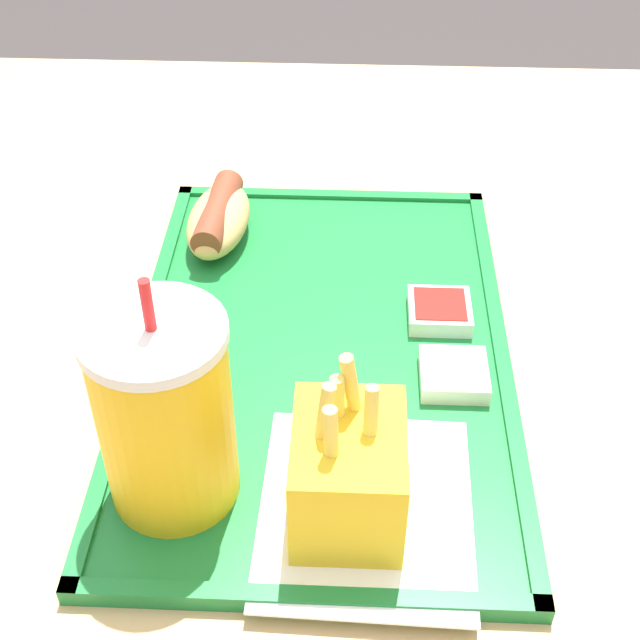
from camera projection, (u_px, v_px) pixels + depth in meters
The scene contains 8 objects.
dining_table at pixel (355, 593), 0.99m from camera, with size 1.06×1.15×0.76m.
food_tray at pixel (320, 353), 0.72m from camera, with size 0.46×0.30×0.01m.
paper_napkin at pixel (359, 509), 0.59m from camera, with size 0.17×0.15×0.00m.
soda_cup at pixel (165, 414), 0.56m from camera, with size 0.09×0.09×0.18m.
hot_dog_far at pixel (219, 218), 0.82m from camera, with size 0.12×0.06×0.04m.
fries_carton at pixel (348, 473), 0.56m from camera, with size 0.09×0.07×0.12m.
sauce_cup_mayo at pixel (454, 374), 0.68m from camera, with size 0.05×0.05×0.02m.
sauce_cup_ketchup at pixel (439, 310), 0.74m from camera, with size 0.05×0.05×0.02m.
Camera 1 is at (-0.56, 0.01, 1.25)m, focal length 50.00 mm.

